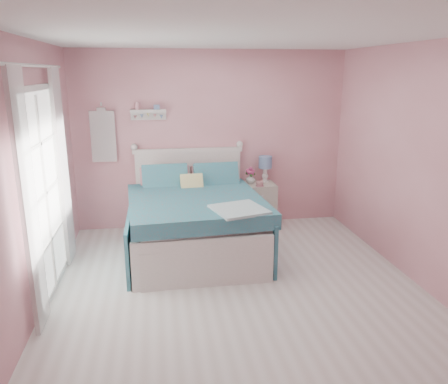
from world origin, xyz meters
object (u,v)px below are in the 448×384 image
object	(u,v)px
vase	(251,179)
teacup	(260,183)
nightstand	(259,205)
table_lamp	(265,164)
bed	(195,221)

from	to	relation	value
vase	teacup	size ratio (longest dim) A/B	1.34
vase	teacup	world-z (taller)	vase
nightstand	table_lamp	size ratio (longest dim) A/B	1.71
bed	teacup	bearing A→B (deg)	28.13
table_lamp	nightstand	bearing A→B (deg)	-142.45
nightstand	vase	world-z (taller)	vase
vase	teacup	distance (m)	0.22
vase	table_lamp	bearing A→B (deg)	12.48
teacup	table_lamp	bearing A→B (deg)	60.35
table_lamp	teacup	bearing A→B (deg)	-119.65
nightstand	teacup	xyz separation A→B (m)	(-0.03, -0.16, 0.38)
bed	vase	xyz separation A→B (m)	(0.91, 0.82, 0.34)
bed	vase	world-z (taller)	bed
table_lamp	teacup	xyz separation A→B (m)	(-0.14, -0.24, -0.23)
bed	table_lamp	world-z (taller)	bed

